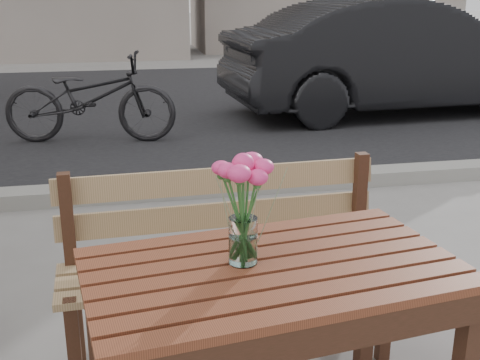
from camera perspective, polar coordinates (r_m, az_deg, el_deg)
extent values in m
cube|color=black|center=(8.78, -6.97, 7.12)|extent=(30.00, 8.00, 0.00)
cube|color=gray|center=(4.90, -3.20, -0.62)|extent=(30.00, 0.25, 0.12)
cube|color=#562916|center=(1.98, 3.14, -8.41)|extent=(1.30, 0.86, 0.03)
cube|color=black|center=(2.31, -13.36, -15.37)|extent=(0.07, 0.07, 0.72)
cube|color=black|center=(2.62, 11.93, -11.05)|extent=(0.07, 0.07, 0.72)
cube|color=olive|center=(2.60, -0.89, -8.31)|extent=(1.46, 0.45, 0.03)
cube|color=olive|center=(2.70, -1.94, -1.70)|extent=(1.45, 0.09, 0.39)
cube|color=black|center=(2.52, -15.41, -15.76)|extent=(0.05, 0.05, 0.48)
cube|color=black|center=(2.78, 13.70, -12.25)|extent=(0.05, 0.05, 0.48)
cube|color=black|center=(2.71, -15.63, -8.36)|extent=(0.05, 0.05, 0.88)
cube|color=black|center=(2.95, 11.09, -5.81)|extent=(0.05, 0.05, 0.88)
cylinder|color=white|center=(1.96, 0.29, -5.75)|extent=(0.09, 0.09, 0.16)
cylinder|color=#316C2E|center=(1.93, 0.29, -3.62)|extent=(0.06, 0.06, 0.31)
imported|color=black|center=(8.32, 14.68, 11.26)|extent=(4.62, 1.89, 1.49)
imported|color=black|center=(6.69, -14.04, 7.57)|extent=(1.91, 0.93, 0.96)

